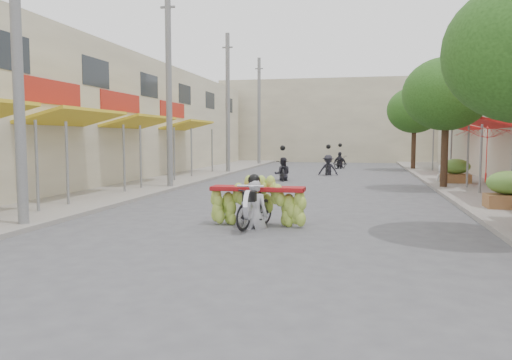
# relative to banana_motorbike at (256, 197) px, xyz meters

# --- Properties ---
(ground) EXTENTS (120.00, 120.00, 0.00)m
(ground) POSITION_rel_banana_motorbike_xyz_m (0.23, -4.30, -0.71)
(ground) COLOR #535358
(ground) RESTS_ON ground
(sidewalk_left) EXTENTS (4.00, 60.00, 0.12)m
(sidewalk_left) POSITION_rel_banana_motorbike_xyz_m (-6.77, 10.70, -0.65)
(sidewalk_left) COLOR gray
(sidewalk_left) RESTS_ON ground
(sidewalk_right) EXTENTS (4.00, 60.00, 0.12)m
(sidewalk_right) POSITION_rel_banana_motorbike_xyz_m (7.23, 10.70, -0.65)
(sidewalk_right) COLOR gray
(sidewalk_right) RESTS_ON ground
(shophouse_row_left) EXTENTS (9.77, 40.00, 6.00)m
(shophouse_row_left) POSITION_rel_banana_motorbike_xyz_m (-11.75, 9.67, 2.29)
(shophouse_row_left) COLOR #C2B899
(shophouse_row_left) RESTS_ON ground
(far_building) EXTENTS (20.00, 6.00, 7.00)m
(far_building) POSITION_rel_banana_motorbike_xyz_m (0.23, 33.70, 2.79)
(far_building) COLOR #C2B899
(far_building) RESTS_ON ground
(utility_pole_near) EXTENTS (0.60, 0.24, 8.00)m
(utility_pole_near) POSITION_rel_banana_motorbike_xyz_m (-5.17, -1.30, 3.32)
(utility_pole_near) COLOR slate
(utility_pole_near) RESTS_ON ground
(utility_pole_mid) EXTENTS (0.60, 0.24, 8.00)m
(utility_pole_mid) POSITION_rel_banana_motorbike_xyz_m (-5.17, 7.70, 3.32)
(utility_pole_mid) COLOR slate
(utility_pole_mid) RESTS_ON ground
(utility_pole_far) EXTENTS (0.60, 0.24, 8.00)m
(utility_pole_far) POSITION_rel_banana_motorbike_xyz_m (-5.17, 16.70, 3.32)
(utility_pole_far) COLOR slate
(utility_pole_far) RESTS_ON ground
(utility_pole_back) EXTENTS (0.60, 0.24, 8.00)m
(utility_pole_back) POSITION_rel_banana_motorbike_xyz_m (-5.17, 25.70, 3.32)
(utility_pole_back) COLOR slate
(utility_pole_back) RESTS_ON ground
(street_tree_mid) EXTENTS (3.40, 3.40, 5.25)m
(street_tree_mid) POSITION_rel_banana_motorbike_xyz_m (5.63, 9.70, 3.08)
(street_tree_mid) COLOR #3A2719
(street_tree_mid) RESTS_ON ground
(street_tree_far) EXTENTS (3.40, 3.40, 5.25)m
(street_tree_far) POSITION_rel_banana_motorbike_xyz_m (5.63, 21.70, 3.08)
(street_tree_far) COLOR #3A2719
(street_tree_far) RESTS_ON ground
(produce_crate_mid) EXTENTS (1.20, 0.88, 1.16)m
(produce_crate_mid) POSITION_rel_banana_motorbike_xyz_m (6.43, 3.70, 0.01)
(produce_crate_mid) COLOR #8D5F38
(produce_crate_mid) RESTS_ON ground
(produce_crate_far) EXTENTS (1.20, 0.88, 1.16)m
(produce_crate_far) POSITION_rel_banana_motorbike_xyz_m (6.43, 11.70, 0.01)
(produce_crate_far) COLOR #8D5F38
(produce_crate_far) RESTS_ON ground
(banana_motorbike) EXTENTS (2.22, 1.83, 2.11)m
(banana_motorbike) POSITION_rel_banana_motorbike_xyz_m (0.00, 0.00, 0.00)
(banana_motorbike) COLOR black
(banana_motorbike) RESTS_ON ground
(market_umbrella) EXTENTS (1.96, 1.96, 1.74)m
(market_umbrella) POSITION_rel_banana_motorbike_xyz_m (6.07, 4.74, 1.76)
(market_umbrella) COLOR red
(market_umbrella) RESTS_ON ground
(pedestrian) EXTENTS (0.89, 0.79, 1.55)m
(pedestrian) POSITION_rel_banana_motorbike_xyz_m (6.06, 12.64, 0.19)
(pedestrian) COLOR silver
(pedestrian) RESTS_ON ground
(bg_motorbike_a) EXTENTS (0.91, 1.74, 1.95)m
(bg_motorbike_a) POSITION_rel_banana_motorbike_xyz_m (-1.33, 12.56, 0.03)
(bg_motorbike_a) COLOR black
(bg_motorbike_a) RESTS_ON ground
(bg_motorbike_b) EXTENTS (1.08, 1.76, 1.95)m
(bg_motorbike_b) POSITION_rel_banana_motorbike_xyz_m (0.61, 16.49, 0.13)
(bg_motorbike_b) COLOR black
(bg_motorbike_b) RESTS_ON ground
(bg_motorbike_c) EXTENTS (1.12, 1.62, 1.95)m
(bg_motorbike_c) POSITION_rel_banana_motorbike_xyz_m (1.01, 22.51, 0.11)
(bg_motorbike_c) COLOR black
(bg_motorbike_c) RESTS_ON ground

